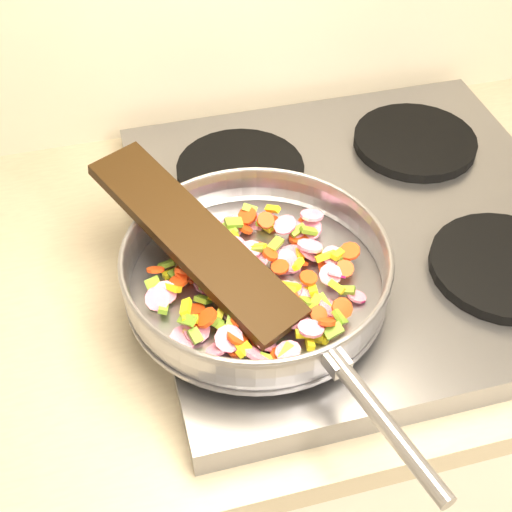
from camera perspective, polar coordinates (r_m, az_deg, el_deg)
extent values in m
cube|color=#939399|center=(1.02, 8.36, 2.11)|extent=(0.60, 0.60, 0.04)
cylinder|color=black|center=(0.87, 3.20, -4.22)|extent=(0.19, 0.19, 0.02)
cylinder|color=black|center=(0.97, 19.19, -0.78)|extent=(0.19, 0.19, 0.02)
cylinder|color=black|center=(1.07, -1.26, 6.88)|extent=(0.19, 0.19, 0.02)
cylinder|color=black|center=(1.15, 12.59, 8.94)|extent=(0.19, 0.19, 0.02)
cylinder|color=#9E9EA5|center=(0.88, 0.00, -2.31)|extent=(0.32, 0.32, 0.01)
torus|color=#9E9EA5|center=(0.86, 0.00, -0.97)|extent=(0.37, 0.37, 0.05)
torus|color=#9E9EA5|center=(0.84, 0.00, 0.19)|extent=(0.33, 0.33, 0.01)
cylinder|color=#9E9EA5|center=(0.72, 10.27, -12.98)|extent=(0.06, 0.19, 0.02)
cube|color=#9E9EA5|center=(0.76, 6.41, -8.39)|extent=(0.03, 0.03, 0.02)
cube|color=yellow|center=(0.89, -6.75, -1.38)|extent=(0.02, 0.02, 0.01)
cube|color=yellow|center=(0.89, 6.68, 0.20)|extent=(0.03, 0.02, 0.01)
cylinder|color=#D41463|center=(0.90, -1.55, 0.64)|extent=(0.04, 0.04, 0.03)
cube|color=#6D9E27|center=(0.85, -3.94, -2.32)|extent=(0.02, 0.01, 0.01)
cylinder|color=red|center=(0.81, 0.46, -6.60)|extent=(0.03, 0.03, 0.02)
cube|color=#6D9E27|center=(0.93, -3.74, 2.10)|extent=(0.02, 0.01, 0.02)
cylinder|color=#D41463|center=(0.89, 6.09, 0.05)|extent=(0.03, 0.03, 0.02)
cube|color=yellow|center=(0.80, 3.86, -6.23)|extent=(0.02, 0.01, 0.01)
cube|color=yellow|center=(0.93, -5.70, 1.59)|extent=(0.02, 0.01, 0.02)
cylinder|color=#D41463|center=(0.83, -1.74, -4.68)|extent=(0.03, 0.03, 0.01)
cylinder|color=red|center=(0.86, 0.13, -2.89)|extent=(0.03, 0.03, 0.02)
cube|color=#6D9E27|center=(0.86, -7.79, -3.56)|extent=(0.03, 0.01, 0.02)
cylinder|color=#D41463|center=(0.87, -4.12, -2.20)|extent=(0.03, 0.03, 0.02)
cylinder|color=#D41463|center=(0.86, 3.76, -3.28)|extent=(0.04, 0.03, 0.02)
cube|color=#6D9E27|center=(0.79, 1.04, -8.28)|extent=(0.02, 0.02, 0.01)
cube|color=#6D9E27|center=(0.86, 7.28, -2.73)|extent=(0.02, 0.02, 0.01)
cube|color=#6D9E27|center=(0.81, -1.92, -4.93)|extent=(0.02, 0.03, 0.02)
cube|color=#6D9E27|center=(0.89, 6.94, -0.13)|extent=(0.02, 0.02, 0.01)
cube|color=yellow|center=(0.88, -1.68, -1.95)|extent=(0.02, 0.03, 0.02)
cube|color=yellow|center=(0.87, 3.57, -2.55)|extent=(0.02, 0.02, 0.01)
cylinder|color=red|center=(0.81, -1.70, -7.41)|extent=(0.03, 0.03, 0.02)
cube|color=#6D9E27|center=(0.92, -1.45, 0.71)|extent=(0.02, 0.01, 0.01)
cylinder|color=red|center=(0.93, 3.46, 1.41)|extent=(0.04, 0.04, 0.01)
cube|color=yellow|center=(0.82, -5.31, -5.05)|extent=(0.02, 0.01, 0.01)
cube|color=yellow|center=(0.82, 5.18, -6.66)|extent=(0.02, 0.02, 0.01)
cylinder|color=red|center=(0.91, 4.31, 0.54)|extent=(0.03, 0.03, 0.02)
cube|color=yellow|center=(0.93, -5.47, 2.76)|extent=(0.01, 0.02, 0.02)
cube|color=yellow|center=(0.89, 0.14, 0.68)|extent=(0.02, 0.02, 0.02)
cylinder|color=#D41463|center=(0.86, -0.18, -2.03)|extent=(0.03, 0.03, 0.01)
cube|color=#6D9E27|center=(0.89, 0.10, 0.65)|extent=(0.02, 0.02, 0.01)
cylinder|color=#D41463|center=(0.93, -5.41, 1.33)|extent=(0.04, 0.04, 0.02)
cylinder|color=red|center=(0.86, -6.21, -2.00)|extent=(0.03, 0.03, 0.01)
cube|color=#6D9E27|center=(0.82, 1.78, -5.55)|extent=(0.02, 0.02, 0.02)
cylinder|color=red|center=(0.87, -5.87, -1.28)|extent=(0.02, 0.02, 0.02)
cylinder|color=red|center=(0.93, 3.81, 1.39)|extent=(0.03, 0.03, 0.01)
cylinder|color=red|center=(0.89, 3.58, -0.55)|extent=(0.03, 0.03, 0.02)
cube|color=#6D9E27|center=(0.92, -2.07, 2.21)|extent=(0.02, 0.03, 0.01)
cube|color=yellow|center=(0.82, -4.98, -6.05)|extent=(0.03, 0.02, 0.01)
cube|color=#6D9E27|center=(0.92, 4.24, 2.04)|extent=(0.02, 0.01, 0.02)
cube|color=yellow|center=(0.92, -3.90, 2.47)|extent=(0.02, 0.01, 0.02)
cube|color=yellow|center=(0.84, 4.67, -3.72)|extent=(0.02, 0.02, 0.02)
cylinder|color=red|center=(0.86, -0.70, -1.90)|extent=(0.03, 0.02, 0.02)
cylinder|color=red|center=(0.83, -4.98, -5.16)|extent=(0.03, 0.04, 0.02)
cube|color=#6D9E27|center=(0.83, -1.23, -3.96)|extent=(0.02, 0.03, 0.02)
cylinder|color=#D41463|center=(0.82, -4.75, -5.95)|extent=(0.04, 0.04, 0.02)
cylinder|color=red|center=(0.94, 3.98, 2.69)|extent=(0.03, 0.03, 0.02)
cylinder|color=red|center=(0.85, 2.68, -3.53)|extent=(0.03, 0.03, 0.01)
cylinder|color=red|center=(0.91, -6.46, 1.44)|extent=(0.03, 0.03, 0.02)
cylinder|color=#D41463|center=(0.91, 2.85, 0.22)|extent=(0.04, 0.04, 0.01)
cube|color=#6D9E27|center=(0.93, -5.27, 1.27)|extent=(0.02, 0.02, 0.02)
cube|color=yellow|center=(0.91, 5.08, 0.25)|extent=(0.01, 0.02, 0.01)
cube|color=#6D9E27|center=(0.84, -7.42, -4.14)|extent=(0.02, 0.02, 0.01)
cylinder|color=#D41463|center=(0.94, 4.48, 3.28)|extent=(0.04, 0.04, 0.01)
cylinder|color=red|center=(0.80, 1.97, -8.10)|extent=(0.03, 0.04, 0.02)
cylinder|color=#D41463|center=(0.84, 1.07, -2.83)|extent=(0.03, 0.03, 0.01)
cube|color=#6D9E27|center=(0.93, 3.37, 2.06)|extent=(0.02, 0.02, 0.01)
cube|color=yellow|center=(0.86, 4.56, -2.69)|extent=(0.01, 0.02, 0.01)
cube|color=yellow|center=(0.91, -6.48, 1.04)|extent=(0.02, 0.01, 0.02)
cylinder|color=#D41463|center=(0.86, 3.00, -2.78)|extent=(0.03, 0.03, 0.02)
cube|color=yellow|center=(0.94, -4.57, 2.59)|extent=(0.02, 0.03, 0.01)
cube|color=yellow|center=(0.79, -0.98, -7.51)|extent=(0.02, 0.03, 0.02)
cylinder|color=#D41463|center=(0.85, 2.61, -2.94)|extent=(0.04, 0.05, 0.02)
cylinder|color=red|center=(0.84, -4.90, -4.36)|extent=(0.03, 0.03, 0.02)
cube|color=yellow|center=(0.89, 0.30, -0.57)|extent=(0.01, 0.02, 0.01)
cube|color=yellow|center=(0.83, -2.81, -4.42)|extent=(0.02, 0.02, 0.02)
cylinder|color=#D41463|center=(0.88, -4.47, -1.62)|extent=(0.04, 0.03, 0.03)
cylinder|color=#D41463|center=(0.80, 4.40, -5.80)|extent=(0.03, 0.03, 0.01)
cube|color=#6D9E27|center=(0.82, 0.15, -5.18)|extent=(0.02, 0.02, 0.01)
cylinder|color=red|center=(0.94, -0.69, 3.27)|extent=(0.04, 0.04, 0.02)
cylinder|color=#D41463|center=(0.84, -2.13, -3.16)|extent=(0.04, 0.03, 0.02)
cube|color=yellow|center=(0.85, 2.60, -2.73)|extent=(0.02, 0.02, 0.01)
cylinder|color=red|center=(0.89, 7.53, 0.38)|extent=(0.04, 0.04, 0.01)
cube|color=yellow|center=(0.90, 3.52, 0.20)|extent=(0.01, 0.02, 0.02)
cube|color=#6D9E27|center=(0.79, 2.49, -7.72)|extent=(0.02, 0.02, 0.02)
cube|color=#6D9E27|center=(0.85, 5.45, -3.72)|extent=(0.02, 0.02, 0.02)
cylinder|color=red|center=(0.83, 6.91, -4.17)|extent=(0.04, 0.03, 0.02)
cylinder|color=#D41463|center=(0.87, 8.06, -3.21)|extent=(0.03, 0.03, 0.01)
cylinder|color=red|center=(0.94, 0.74, 3.03)|extent=(0.03, 0.03, 0.01)
cylinder|color=red|center=(0.82, -3.96, -4.95)|extent=(0.03, 0.04, 0.03)
cylinder|color=#D41463|center=(0.89, 2.70, -0.43)|extent=(0.04, 0.04, 0.02)
cube|color=yellow|center=(0.87, 3.40, -0.66)|extent=(0.02, 0.02, 0.01)
cube|color=yellow|center=(0.80, 4.35, -7.06)|extent=(0.01, 0.03, 0.02)
cube|color=#6D9E27|center=(0.91, -3.63, 1.08)|extent=(0.02, 0.01, 0.02)
cylinder|color=red|center=(0.89, 5.79, -0.75)|extent=(0.03, 0.03, 0.02)
cylinder|color=#D41463|center=(0.92, -6.36, 1.57)|extent=(0.03, 0.03, 0.03)
cylinder|color=#D41463|center=(0.86, -7.27, -2.92)|extent=(0.04, 0.03, 0.02)
cylinder|color=#D41463|center=(0.84, -7.89, -3.40)|extent=(0.04, 0.03, 0.03)
cylinder|color=#D41463|center=(0.94, 3.35, 2.06)|extent=(0.04, 0.04, 0.01)
cube|color=yellow|center=(0.91, -2.06, 1.44)|extent=(0.02, 0.02, 0.02)
cube|color=#6D9E27|center=(0.88, -6.34, -1.24)|extent=(0.03, 0.02, 0.01)
cube|color=#6D9E27|center=(0.81, -2.64, -5.79)|extent=(0.02, 0.02, 0.01)
cylinder|color=red|center=(0.88, 7.13, -1.01)|extent=(0.03, 0.03, 0.02)
cylinder|color=#D41463|center=(0.80, -2.18, -6.64)|extent=(0.04, 0.04, 0.02)
cylinder|color=#D41463|center=(0.81, -3.11, -7.40)|extent=(0.04, 0.04, 0.02)
cylinder|color=red|center=(0.87, -8.05, -1.09)|extent=(0.03, 0.03, 0.02)
cylinder|color=#D41463|center=(0.87, 6.43, -1.53)|extent=(0.03, 0.03, 0.03)
cube|color=yellow|center=(0.84, -0.57, -3.73)|extent=(0.01, 0.03, 0.01)
cube|color=yellow|center=(0.91, 4.66, 0.37)|extent=(0.03, 0.03, 0.01)
cube|color=#6D9E27|center=(0.81, -4.88, -6.37)|extent=(0.02, 0.02, 0.01)
cube|color=yellow|center=(0.94, 1.34, 3.79)|extent=(0.02, 0.02, 0.02)
cube|color=yellow|center=(0.82, -5.63, -4.09)|extent=(0.02, 0.03, 0.02)
cylinder|color=#D41463|center=(0.82, 3.33, -5.31)|extent=(0.04, 0.04, 0.02)
cylinder|color=red|center=(0.83, 2.76, -3.88)|extent=(0.03, 0.03, 0.02)
cylinder|color=red|center=(0.83, 5.02, -4.65)|extent=(0.03, 0.03, 0.02)
cube|color=#6D9E27|center=(0.90, 1.56, 0.94)|extent=(0.03, 0.02, 0.01)
cylinder|color=red|center=(0.90, -3.94, 1.29)|extent=(0.03, 0.03, 0.02)
cube|color=yellow|center=(0.89, -1.22, -0.18)|extent=(0.02, 0.01, 0.01)
cube|color=yellow|center=(0.82, 4.71, -6.44)|extent=(0.02, 0.02, 0.01)
cube|color=yellow|center=(0.84, 2.55, -3.12)|extent=(0.02, 0.02, 0.01)
cube|color=yellow|center=(0.84, 2.92, -4.13)|extent=(0.02, 0.02, 0.02)
cylinder|color=red|center=(0.86, 4.22, -1.74)|extent=(0.03, 0.03, 0.01)
cylinder|color=#D41463|center=(0.87, 0.02, -2.39)|extent=(0.04, 0.03, 0.02)
cylinder|color=red|center=(0.81, 5.69, -5.30)|extent=(0.03, 0.03, 0.02)
cylinder|color=#D41463|center=(0.80, 0.77, -6.96)|extent=(0.03, 0.03, 0.01)
cylinder|color=red|center=(0.91, 0.29, 0.51)|extent=(0.03, 0.03, 0.01)
cube|color=#6D9E27|center=(0.81, -5.52, -5.10)|extent=(0.02, 0.03, 0.02)
cube|color=#6D9E27|center=(0.89, -1.89, -0.33)|extent=(0.02, 0.02, 0.01)
cylinder|color=red|center=(0.88, 1.94, -0.88)|extent=(0.02, 0.03, 0.01)
cylinder|color=red|center=(0.86, -0.95, -3.13)|extent=(0.02, 0.02, 0.02)
cube|color=yellow|center=(0.83, 2.98, -3.91)|extent=(0.02, 0.02, 0.02)
cube|color=#6D9E27|center=(0.94, 0.62, 2.64)|extent=(0.02, 0.02, 0.01)
cylinder|color=#D41463|center=(0.92, -3.62, 2.31)|extent=(0.04, 0.04, 0.02)
cylinder|color=red|center=(0.87, -0.26, -1.23)|extent=(0.03, 0.03, 0.02)
cylinder|color=#D41463|center=(0.79, 2.59, -7.63)|extent=(0.04, 0.04, 0.01)
cylinder|color=#D41463|center=(0.90, 4.32, 0.37)|extent=(0.04, 0.04, 0.03)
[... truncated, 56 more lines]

